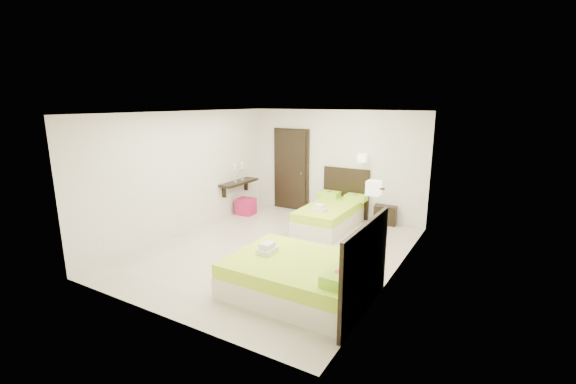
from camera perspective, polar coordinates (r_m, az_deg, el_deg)
The scene contains 7 objects.
floor at distance 7.51m, azimuth -1.83°, elevation -8.57°, with size 5.50×5.50×0.00m, color beige.
bed_single at distance 8.83m, azimuth 6.43°, elevation -3.21°, with size 1.18×1.96×1.62m.
bed_double at distance 5.76m, azimuth 2.46°, elevation -12.34°, with size 2.05×1.74×1.69m.
nightstand at distance 9.29m, azimuth 14.27°, elevation -3.19°, with size 0.50×0.45×0.45m, color black.
ottoman at distance 9.79m, azimuth -6.26°, elevation -2.13°, with size 0.41×0.41×0.41m, color #A01543.
door at distance 10.05m, azimuth 0.47°, elevation 3.31°, with size 1.02×0.15×2.14m.
console_shelf at distance 9.68m, azimuth -7.32°, elevation 1.40°, with size 0.35×1.20×0.78m.
Camera 1 is at (3.71, -5.90, 2.80)m, focal length 24.00 mm.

